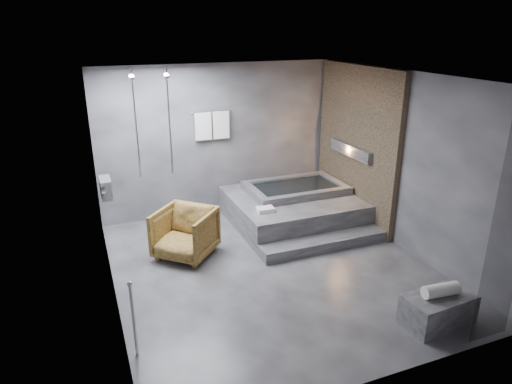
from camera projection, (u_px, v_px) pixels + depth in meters
name	position (u px, v px, depth m)	size (l,w,h in m)	color
room	(291.00, 150.00, 6.60)	(5.00, 5.04, 2.82)	#2E2E30
tub_deck	(292.00, 209.00, 8.39)	(2.20, 2.00, 0.50)	#333335
tub_step	(324.00, 243.00, 7.42)	(2.20, 0.36, 0.18)	#333335
concrete_bench	(438.00, 309.00, 5.53)	(0.86, 0.47, 0.39)	#37383A
driftwood_chair	(185.00, 233.00, 7.09)	(0.83, 0.85, 0.77)	#452F11
rolled_towel	(441.00, 290.00, 5.42)	(0.16, 0.16, 0.45)	white
deck_towel	(265.00, 210.00, 7.59)	(0.28, 0.20, 0.07)	silver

